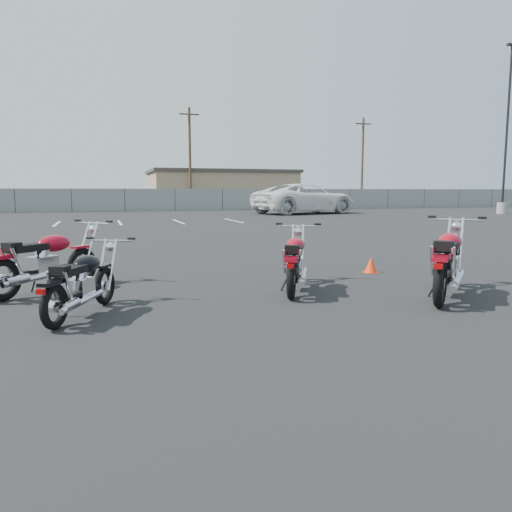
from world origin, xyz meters
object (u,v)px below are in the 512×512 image
object	(u,v)px
motorcycle_front_red	(45,261)
white_van	(305,190)
motorcycle_third_red	(295,262)
motorcycle_second_black	(82,283)
motorcycle_rear_red	(448,262)

from	to	relation	value
motorcycle_front_red	white_van	world-z (taller)	white_van
motorcycle_front_red	motorcycle_third_red	xyz separation A→B (m)	(3.82, -1.04, -0.03)
motorcycle_second_black	motorcycle_rear_red	size ratio (longest dim) A/B	0.91
white_van	motorcycle_rear_red	bearing A→B (deg)	146.81
motorcycle_third_red	motorcycle_second_black	bearing A→B (deg)	-167.17
motorcycle_third_red	motorcycle_rear_red	world-z (taller)	motorcycle_rear_red
motorcycle_rear_red	motorcycle_third_red	bearing A→B (deg)	149.91
motorcycle_front_red	motorcycle_third_red	size ratio (longest dim) A/B	0.93
motorcycle_third_red	motorcycle_rear_red	distance (m)	2.32
motorcycle_second_black	motorcycle_third_red	bearing A→B (deg)	12.83
motorcycle_third_red	white_van	xyz separation A→B (m)	(11.08, 25.80, 1.22)
motorcycle_second_black	motorcycle_front_red	bearing A→B (deg)	108.55
motorcycle_front_red	motorcycle_second_black	size ratio (longest dim) A/B	1.03
motorcycle_second_black	motorcycle_third_red	distance (m)	3.31
motorcycle_front_red	motorcycle_rear_red	size ratio (longest dim) A/B	0.93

